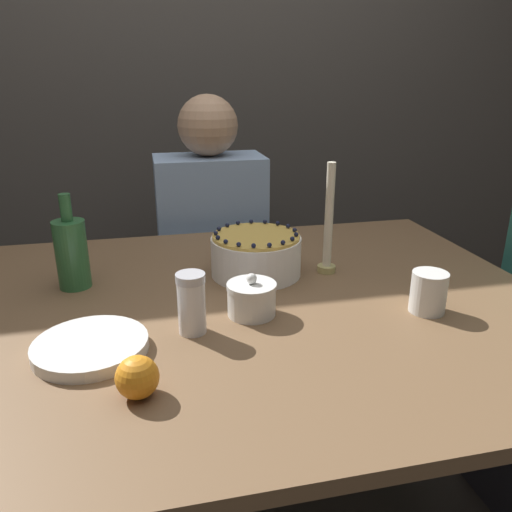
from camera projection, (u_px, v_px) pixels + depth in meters
name	position (u px, v px, depth m)	size (l,w,h in m)	color
wall_behind	(184.00, 70.00, 2.29)	(8.00, 0.05, 2.60)	#4C4742
dining_table	(246.00, 340.00, 1.22)	(1.47, 1.14, 0.78)	brown
cake	(256.00, 255.00, 1.33)	(0.24, 0.24, 0.12)	white
sugar_bowl	(252.00, 299.00, 1.11)	(0.11, 0.11, 0.10)	white
sugar_shaker	(192.00, 303.00, 1.02)	(0.06, 0.06, 0.13)	white
plate_stack	(91.00, 346.00, 0.97)	(0.22, 0.22, 0.02)	white
candle	(328.00, 229.00, 1.32)	(0.05, 0.05, 0.30)	tan
bottle	(72.00, 252.00, 1.24)	(0.08, 0.08, 0.24)	#2D6638
cup	(429.00, 292.00, 1.12)	(0.08, 0.08, 0.09)	white
orange_fruit_0	(137.00, 377.00, 0.83)	(0.07, 0.07, 0.07)	orange
person_man_blue_shirt	(213.00, 275.00, 1.98)	(0.40, 0.34, 1.22)	#473D33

